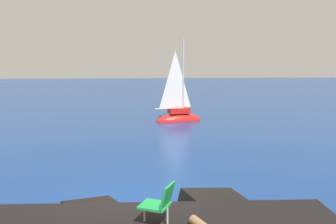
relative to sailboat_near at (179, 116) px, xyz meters
The scene contains 5 objects.
ground_plane 13.27m from the sailboat_near, 102.28° to the right, with size 160.00×160.00×0.00m, color navy.
boulder_seaward 13.93m from the sailboat_near, 93.04° to the right, with size 1.56×1.25×0.86m, color black.
boulder_inland 14.52m from the sailboat_near, 104.17° to the right, with size 1.35×1.08×0.74m, color black.
sailboat_near is the anchor object (origin of this frame).
beach_chair 15.61m from the sailboat_near, 98.10° to the right, with size 0.74×0.69×0.80m.
Camera 1 is at (0.20, -8.80, 3.56)m, focal length 38.04 mm.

